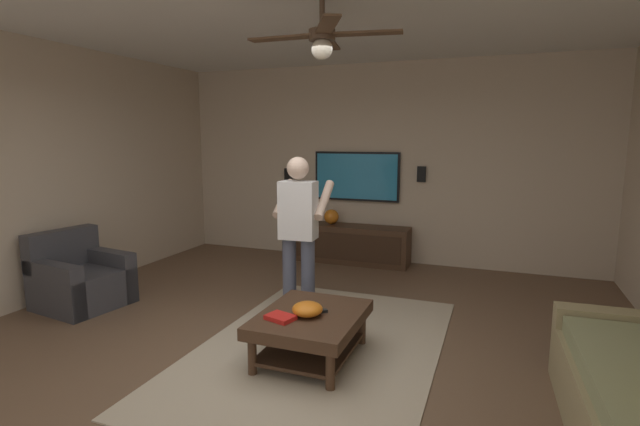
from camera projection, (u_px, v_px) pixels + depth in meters
name	position (u px, v px, depth m)	size (l,w,h in m)	color
ground_plane	(275.00, 362.00, 3.90)	(8.50, 8.50, 0.00)	brown
wall_back_tv	(381.00, 164.00, 6.99)	(0.10, 6.38, 2.89)	#C6B299
area_rug	(319.00, 348.00, 4.15)	(3.07, 2.00, 0.01)	tan
armchair	(80.00, 281.00, 5.19)	(0.91, 0.91, 0.82)	#38383D
coffee_table	(311.00, 325.00, 3.92)	(1.00, 0.80, 0.40)	#422B1C
media_console	(351.00, 244.00, 6.99)	(0.45, 1.70, 0.55)	#422B1C
tv	(357.00, 176.00, 7.06)	(0.05, 1.29, 0.73)	black
person_standing	(299.00, 227.00, 4.78)	(0.56, 0.56, 1.64)	#4C5166
bowl	(307.00, 309.00, 3.83)	(0.25, 0.25, 0.11)	orange
remote_white	(275.00, 317.00, 3.79)	(0.15, 0.04, 0.02)	white
remote_black	(318.00, 311.00, 3.90)	(0.15, 0.04, 0.02)	black
book	(280.00, 317.00, 3.76)	(0.22, 0.16, 0.04)	red
vase_round	(331.00, 217.00, 7.07)	(0.22, 0.22, 0.22)	orange
wall_speaker_left	(421.00, 174.00, 6.73)	(0.06, 0.12, 0.22)	black
wall_speaker_right	(288.00, 175.00, 7.47)	(0.06, 0.12, 0.22)	black
ceiling_fan	(323.00, 39.00, 3.57)	(1.16, 1.20, 0.46)	#4C3828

